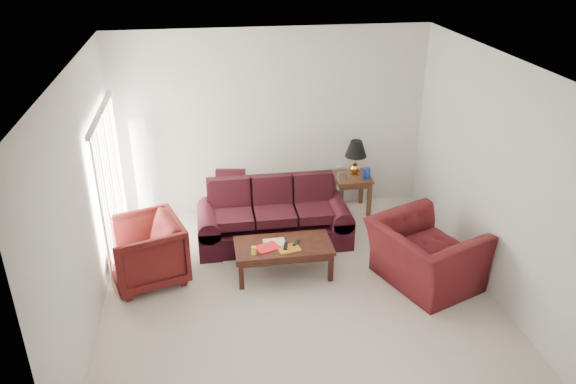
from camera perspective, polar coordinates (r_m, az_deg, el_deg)
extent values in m
plane|color=beige|center=(7.52, 1.02, -10.03)|extent=(5.00, 5.00, 0.00)
cube|color=silver|center=(8.13, -17.61, 0.40)|extent=(0.10, 2.00, 2.16)
cube|color=black|center=(8.74, -5.84, 0.85)|extent=(0.49, 0.30, 0.47)
cube|color=silver|center=(9.10, 5.46, 1.64)|extent=(0.12, 0.05, 0.12)
cylinder|color=navy|center=(9.17, 7.99, 1.88)|extent=(0.11, 0.11, 0.18)
cube|color=#B7B8BB|center=(9.41, 5.24, 2.58)|extent=(0.19, 0.19, 0.05)
imported|color=#471010|center=(7.74, -14.30, -5.88)|extent=(1.21, 1.19, 0.88)
imported|color=#481013|center=(7.68, 13.72, -6.19)|extent=(1.55, 1.64, 0.85)
cube|color=red|center=(7.54, -2.08, -5.66)|extent=(0.37, 0.33, 0.02)
cube|color=white|center=(7.65, -1.40, -5.16)|extent=(0.30, 0.23, 0.02)
cube|color=#C27716|center=(7.52, 0.08, -5.76)|extent=(0.33, 0.27, 0.02)
cube|color=black|center=(7.53, -0.25, -5.51)|extent=(0.09, 0.18, 0.02)
cube|color=black|center=(7.61, 0.84, -5.16)|extent=(0.12, 0.15, 0.02)
cylinder|color=yellow|center=(7.39, -3.49, -5.96)|extent=(0.08, 0.08, 0.11)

